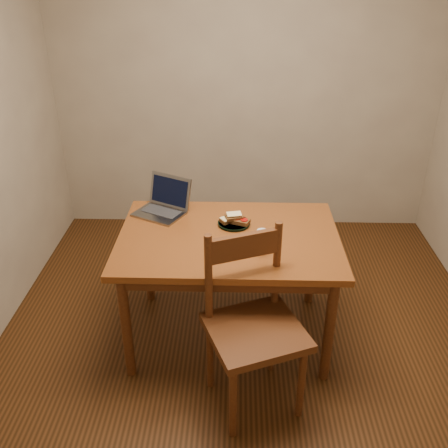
{
  "coord_description": "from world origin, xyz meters",
  "views": [
    {
      "loc": [
        -0.06,
        -2.52,
        2.2
      ],
      "look_at": [
        -0.14,
        0.06,
        0.8
      ],
      "focal_mm": 40.0,
      "sensor_mm": 36.0,
      "label": 1
    }
  ],
  "objects_px": {
    "table": "(229,248)",
    "milk_glass": "(262,241)",
    "plate": "(234,223)",
    "chair": "(254,319)",
    "laptop": "(164,203)"
  },
  "relations": [
    {
      "from": "plate",
      "to": "chair",
      "type": "bearing_deg",
      "value": -80.44
    },
    {
      "from": "table",
      "to": "chair",
      "type": "distance_m",
      "value": 0.55
    },
    {
      "from": "table",
      "to": "chair",
      "type": "relative_size",
      "value": 2.15
    },
    {
      "from": "table",
      "to": "milk_glass",
      "type": "height_order",
      "value": "milk_glass"
    },
    {
      "from": "chair",
      "to": "milk_glass",
      "type": "height_order",
      "value": "chair"
    },
    {
      "from": "table",
      "to": "laptop",
      "type": "xyz_separation_m",
      "value": [
        -0.42,
        0.31,
        0.14
      ]
    },
    {
      "from": "table",
      "to": "laptop",
      "type": "distance_m",
      "value": 0.54
    },
    {
      "from": "chair",
      "to": "laptop",
      "type": "distance_m",
      "value": 1.03
    },
    {
      "from": "plate",
      "to": "laptop",
      "type": "height_order",
      "value": "laptop"
    },
    {
      "from": "chair",
      "to": "laptop",
      "type": "xyz_separation_m",
      "value": [
        -0.56,
        0.83,
        0.25
      ]
    },
    {
      "from": "plate",
      "to": "laptop",
      "type": "bearing_deg",
      "value": 158.85
    },
    {
      "from": "milk_glass",
      "to": "laptop",
      "type": "height_order",
      "value": "laptop"
    },
    {
      "from": "laptop",
      "to": "table",
      "type": "bearing_deg",
      "value": -8.8
    },
    {
      "from": "chair",
      "to": "milk_glass",
      "type": "distance_m",
      "value": 0.43
    },
    {
      "from": "table",
      "to": "milk_glass",
      "type": "bearing_deg",
      "value": -44.96
    }
  ]
}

